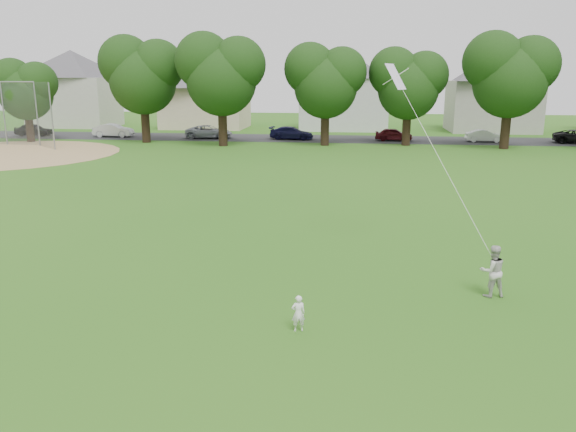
# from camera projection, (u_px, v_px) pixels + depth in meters

# --- Properties ---
(ground) EXTENTS (160.00, 160.00, 0.00)m
(ground) POSITION_uv_depth(u_px,v_px,m) (285.00, 328.00, 13.57)
(ground) COLOR #276016
(ground) RESTS_ON ground
(street) EXTENTS (90.00, 7.00, 0.01)m
(street) POSITION_uv_depth(u_px,v_px,m) (341.00, 139.00, 53.99)
(street) COLOR #2D2D30
(street) RESTS_ON ground
(dirt_infield) EXTENTS (18.00, 18.00, 0.02)m
(dirt_infield) POSITION_uv_depth(u_px,v_px,m) (0.00, 154.00, 43.62)
(dirt_infield) COLOR #9E7F51
(dirt_infield) RESTS_ON ground
(toddler) EXTENTS (0.38, 0.29, 0.91)m
(toddler) POSITION_uv_depth(u_px,v_px,m) (298.00, 313.00, 13.31)
(toddler) COLOR white
(toddler) RESTS_ON ground
(older_boy) EXTENTS (0.82, 0.70, 1.47)m
(older_boy) POSITION_uv_depth(u_px,v_px,m) (492.00, 271.00, 15.37)
(older_boy) COLOR beige
(older_boy) RESTS_ON ground
(kite) EXTENTS (1.74, 2.52, 6.78)m
(kite) POSITION_uv_depth(u_px,v_px,m) (440.00, 160.00, 16.76)
(kite) COLOR white
(kite) RESTS_ON ground
(tree_row) EXTENTS (82.09, 8.52, 11.43)m
(tree_row) POSITION_uv_depth(u_px,v_px,m) (411.00, 70.00, 46.16)
(tree_row) COLOR black
(tree_row) RESTS_ON ground
(parked_cars) EXTENTS (73.05, 2.64, 1.29)m
(parked_cars) POSITION_uv_depth(u_px,v_px,m) (375.00, 134.00, 52.50)
(parked_cars) COLOR black
(parked_cars) RESTS_ON ground
(house_row) EXTENTS (77.07, 13.81, 10.39)m
(house_row) POSITION_uv_depth(u_px,v_px,m) (347.00, 83.00, 62.34)
(house_row) COLOR beige
(house_row) RESTS_ON ground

